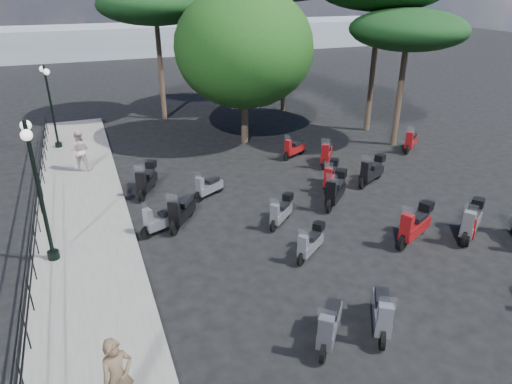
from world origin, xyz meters
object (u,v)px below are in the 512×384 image
object	(u,v)px
woman	(118,377)
scooter_14	(415,226)
lamp_post_2	(50,102)
scooter_7	(382,313)
scooter_22	(326,154)
scooter_28	(411,141)
scooter_8	(329,325)
scooter_25	(471,222)
lamp_post_1	(38,184)
scooter_16	(331,176)
broadleaf_tree	(244,48)
scooter_27	(372,171)
scooter_10	(281,212)
scooter_5	(147,181)
pedestrian_far	(80,150)
scooter_11	(208,187)
scooter_9	(310,243)
scooter_17	(294,149)
scooter_15	(335,191)
scooter_3	(161,221)
pine_3	(408,30)
pine_2	(155,5)
scooter_21	(470,225)
scooter_4	(181,212)

from	to	relation	value
woman	scooter_14	bearing A→B (deg)	-2.02
lamp_post_2	scooter_7	distance (m)	17.75
scooter_22	scooter_28	distance (m)	4.67
scooter_8	scooter_25	xyz separation A→B (m)	(6.50, 2.49, 0.06)
scooter_14	scooter_25	distance (m)	1.88
lamp_post_1	scooter_16	distance (m)	10.44
broadleaf_tree	scooter_27	bearing A→B (deg)	-66.36
lamp_post_1	scooter_25	size ratio (longest dim) A/B	2.57
scooter_10	scooter_22	distance (m)	5.94
broadleaf_tree	scooter_16	bearing A→B (deg)	-79.37
scooter_5	scooter_8	xyz separation A→B (m)	(2.51, -9.48, -0.06)
pedestrian_far	scooter_11	distance (m)	6.09
scooter_9	broadleaf_tree	xyz separation A→B (m)	(1.82, 10.64, 4.16)
scooter_14	scooter_17	world-z (taller)	scooter_14
scooter_10	scooter_16	world-z (taller)	scooter_16
scooter_8	scooter_28	xyz separation A→B (m)	(10.04, 9.86, -0.02)
lamp_post_2	scooter_17	distance (m)	11.47
scooter_15	lamp_post_2	bearing A→B (deg)	-1.22
scooter_8	scooter_15	xyz separation A→B (m)	(3.69, 6.07, 0.07)
lamp_post_1	scooter_25	distance (m)	12.85
scooter_22	broadleaf_tree	world-z (taller)	broadleaf_tree
woman	scooter_9	distance (m)	6.84
scooter_3	pine_3	bearing A→B (deg)	-91.12
broadleaf_tree	pine_2	size ratio (longest dim) A/B	1.00
scooter_17	scooter_25	xyz separation A→B (m)	(2.08, -8.55, 0.13)
scooter_5	pine_3	distance (m)	13.38
scooter_25	scooter_28	world-z (taller)	scooter_25
lamp_post_2	pine_3	distance (m)	16.69
lamp_post_1	pine_3	xyz separation A→B (m)	(15.66, 5.22, 2.93)
scooter_10	scooter_17	size ratio (longest dim) A/B	0.88
scooter_14	pine_3	world-z (taller)	pine_3
scooter_5	scooter_14	world-z (taller)	scooter_14
scooter_7	pine_2	world-z (taller)	pine_2
pine_2	scooter_8	bearing A→B (deg)	-90.36
lamp_post_2	scooter_15	size ratio (longest dim) A/B	2.61
lamp_post_1	pine_2	world-z (taller)	pine_2
scooter_25	scooter_15	bearing A→B (deg)	4.10
scooter_7	scooter_27	xyz separation A→B (m)	(4.70, 7.30, 0.04)
scooter_21	broadleaf_tree	distance (m)	12.67
scooter_21	pine_2	distance (m)	19.27
scooter_3	pine_3	world-z (taller)	pine_3
scooter_4	scooter_28	world-z (taller)	scooter_4
scooter_8	pine_3	size ratio (longest dim) A/B	0.22
lamp_post_1	scooter_11	distance (m)	6.33
scooter_7	scooter_16	world-z (taller)	scooter_7
scooter_5	scooter_25	size ratio (longest dim) A/B	1.06
lamp_post_2	scooter_25	bearing A→B (deg)	-61.50
scooter_10	scooter_11	bearing A→B (deg)	-11.17
scooter_11	scooter_17	size ratio (longest dim) A/B	0.98
scooter_22	scooter_27	distance (m)	2.59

